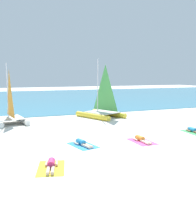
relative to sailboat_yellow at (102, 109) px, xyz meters
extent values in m
plane|color=white|center=(-2.16, -0.03, -0.79)|extent=(120.00, 120.00, 0.00)
cube|color=teal|center=(-2.16, 22.33, -0.76)|extent=(120.00, 40.00, 0.05)
cylinder|color=yellow|center=(-1.03, -0.29, -0.56)|extent=(1.98, 3.93, 0.46)
cylinder|color=yellow|center=(0.93, 0.52, -0.56)|extent=(1.98, 3.93, 0.46)
cube|color=silver|center=(0.03, -0.06, -0.30)|extent=(2.96, 3.21, 0.06)
cylinder|color=silver|center=(-0.20, 0.47, 2.09)|extent=(0.10, 0.10, 4.83)
pyramid|color=#4CA54C|center=(0.17, -0.41, 1.95)|extent=(0.87, 1.99, 4.06)
cylinder|color=white|center=(-7.02, 0.18, -0.58)|extent=(0.94, 3.69, 0.42)
cube|color=silver|center=(-7.94, -0.13, -0.34)|extent=(2.24, 2.60, 0.05)
cylinder|color=silver|center=(-8.02, 0.39, 1.81)|extent=(0.09, 0.09, 4.37)
pyramid|color=orange|center=(-7.90, -0.47, 1.68)|extent=(0.33, 1.91, 3.67)
cube|color=yellow|center=(-7.01, -11.27, -0.78)|extent=(1.56, 2.12, 0.01)
cylinder|color=#D83372|center=(-6.96, -11.08, -0.63)|extent=(0.45, 0.68, 0.30)
sphere|color=beige|center=(-6.85, -10.69, -0.63)|extent=(0.22, 0.22, 0.22)
cylinder|color=beige|center=(-7.21, -11.69, -0.71)|extent=(0.34, 0.79, 0.14)
cylinder|color=beige|center=(-7.04, -11.73, -0.71)|extent=(0.34, 0.79, 0.14)
cylinder|color=beige|center=(-7.13, -10.87, -0.72)|extent=(0.21, 0.46, 0.10)
cylinder|color=beige|center=(-6.71, -10.99, -0.72)|extent=(0.21, 0.46, 0.10)
cube|color=#338CD8|center=(-4.66, -8.42, -0.78)|extent=(1.48, 2.09, 0.01)
cylinder|color=#268CCC|center=(-4.70, -8.23, -0.63)|extent=(0.42, 0.67, 0.30)
sphere|color=beige|center=(-4.78, -7.83, -0.63)|extent=(0.22, 0.22, 0.22)
cylinder|color=beige|center=(-4.65, -8.88, -0.71)|extent=(0.30, 0.79, 0.14)
cylinder|color=beige|center=(-4.47, -8.84, -0.71)|extent=(0.30, 0.79, 0.14)
cylinder|color=beige|center=(-4.95, -8.12, -0.72)|extent=(0.19, 0.46, 0.10)
cylinder|color=beige|center=(-4.52, -8.03, -0.72)|extent=(0.19, 0.46, 0.10)
cube|color=#D84C99|center=(-1.21, -8.92, -0.78)|extent=(1.12, 1.91, 0.01)
cylinder|color=orange|center=(-1.21, -8.72, -0.63)|extent=(0.31, 0.62, 0.30)
sphere|color=beige|center=(-1.21, -8.31, -0.63)|extent=(0.22, 0.22, 0.22)
cylinder|color=beige|center=(-1.29, -9.37, -0.71)|extent=(0.15, 0.78, 0.14)
cylinder|color=beige|center=(-1.11, -9.37, -0.71)|extent=(0.15, 0.78, 0.14)
cylinder|color=beige|center=(-1.43, -8.57, -0.72)|extent=(0.10, 0.45, 0.10)
cylinder|color=beige|center=(-0.99, -8.56, -0.72)|extent=(0.10, 0.45, 0.10)
cube|color=#4CB266|center=(3.36, -8.14, -0.78)|extent=(1.25, 1.98, 0.01)
cylinder|color=#268CCC|center=(3.38, -7.94, -0.63)|extent=(0.35, 0.64, 0.30)
sphere|color=#8C6647|center=(3.41, -7.53, -0.63)|extent=(0.22, 0.22, 0.22)
cylinder|color=#8C6647|center=(3.17, -7.77, -0.72)|extent=(0.14, 0.46, 0.10)
cylinder|color=#8C6647|center=(3.61, -7.81, -0.72)|extent=(0.14, 0.46, 0.10)
camera|label=1|loc=(-9.08, -21.63, 3.06)|focal=41.74mm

